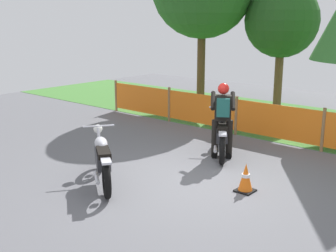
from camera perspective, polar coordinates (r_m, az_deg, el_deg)
The scene contains 8 objects.
ground at distance 8.38m, azimuth 2.73°, elevation -7.38°, with size 24.00×24.00×0.02m, color #5B5B60.
grass_verge at distance 13.49m, azimuth 18.87°, elevation 0.20°, with size 24.00×5.02×0.01m, color #427A33.
barrier_fence at distance 11.13m, azimuth 14.17°, elevation 0.56°, with size 11.91×0.08×1.05m.
tree_near_left at distance 15.29m, azimuth 14.83°, elevation 13.28°, with size 2.48×2.48×4.24m.
motorcycle_lead at distance 8.21m, azimuth -8.69°, elevation -4.34°, with size 1.77×1.31×0.99m.
motorcycle_trailing at distance 9.94m, azimuth 7.13°, elevation -1.05°, with size 1.29×1.80×1.00m.
rider_trailing at distance 9.60m, azimuth 7.24°, elevation 1.30°, with size 0.72×0.79×1.69m.
traffic_cone at distance 7.94m, azimuth 10.23°, elevation -6.76°, with size 0.32×0.32×0.53m.
Camera 1 is at (4.79, -6.17, 3.04)m, focal length 46.09 mm.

